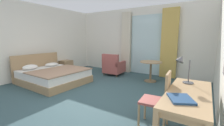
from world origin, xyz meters
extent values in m
cube|color=#334C51|center=(0.00, 0.00, -0.05)|extent=(6.34, 6.84, 0.10)
cube|color=white|center=(0.00, 3.16, 1.37)|extent=(5.94, 0.12, 2.74)
cube|color=white|center=(-2.91, 0.00, 1.37)|extent=(0.12, 6.44, 2.74)
cube|color=silver|center=(0.48, 3.08, 1.20)|extent=(1.36, 0.02, 2.41)
cube|color=beige|center=(-0.42, 2.98, 1.29)|extent=(0.41, 0.10, 2.57)
cube|color=tan|center=(1.38, 2.98, 1.29)|extent=(0.59, 0.10, 2.57)
cube|color=tan|center=(-1.64, 0.17, 0.11)|extent=(1.99, 1.74, 0.23)
cube|color=white|center=(-1.64, 0.17, 0.34)|extent=(1.93, 1.69, 0.22)
cube|color=tan|center=(-2.65, 0.19, 0.46)|extent=(0.10, 1.73, 0.92)
cube|color=#99755B|center=(-1.32, 0.16, 0.46)|extent=(1.33, 1.71, 0.03)
ellipsoid|color=white|center=(-2.36, -0.22, 0.53)|extent=(0.36, 0.50, 0.17)
ellipsoid|color=white|center=(-2.34, 0.59, 0.51)|extent=(0.36, 0.50, 0.12)
cube|color=tan|center=(-2.62, 1.51, 0.26)|extent=(0.41, 0.47, 0.52)
cube|color=#8F704E|center=(-2.62, 1.27, 0.36)|extent=(0.35, 0.01, 0.12)
cube|color=tan|center=(2.44, -0.65, 0.73)|extent=(0.55, 1.46, 0.04)
cube|color=tan|center=(2.44, -0.65, 0.68)|extent=(0.50, 1.39, 0.08)
cube|color=tan|center=(2.68, 0.05, 0.36)|extent=(0.06, 0.06, 0.72)
cube|color=tan|center=(2.20, 0.05, 0.36)|extent=(0.06, 0.06, 0.72)
cube|color=#9E4C47|center=(1.94, -0.54, 0.46)|extent=(0.47, 0.44, 0.04)
cube|color=tan|center=(2.14, -0.53, 0.72)|extent=(0.07, 0.39, 0.49)
cylinder|color=tan|center=(1.73, -0.37, 0.22)|extent=(0.04, 0.04, 0.44)
cylinder|color=tan|center=(1.76, -0.74, 0.22)|extent=(0.04, 0.04, 0.44)
cylinder|color=tan|center=(2.12, -0.34, 0.22)|extent=(0.04, 0.04, 0.44)
cylinder|color=tan|center=(2.15, -0.71, 0.22)|extent=(0.04, 0.04, 0.44)
cylinder|color=#4C4C51|center=(2.39, -0.19, 0.76)|extent=(0.17, 0.17, 0.02)
cylinder|color=#4C4C51|center=(2.39, -0.19, 0.95)|extent=(0.02, 0.02, 0.37)
cone|color=#4C4C51|center=(2.27, -0.32, 1.16)|extent=(0.17, 0.16, 0.18)
cube|color=navy|center=(2.39, -0.99, 0.76)|extent=(0.37, 0.40, 0.03)
cube|color=#9E4C47|center=(-0.57, 2.25, 0.25)|extent=(0.74, 0.77, 0.30)
cube|color=#9E4C47|center=(-0.56, 1.93, 0.63)|extent=(0.71, 0.15, 0.47)
cube|color=#9E4C47|center=(-0.27, 2.26, 0.48)|extent=(0.13, 0.75, 0.16)
cube|color=#9E4C47|center=(-0.88, 2.24, 0.48)|extent=(0.13, 0.75, 0.16)
cylinder|color=#4C3D2D|center=(-0.29, 2.57, 0.05)|extent=(0.04, 0.04, 0.10)
cylinder|color=#4C3D2D|center=(-0.88, 2.55, 0.05)|extent=(0.04, 0.04, 0.10)
cylinder|color=#4C3D2D|center=(-0.27, 1.95, 0.05)|extent=(0.04, 0.04, 0.10)
cylinder|color=#4C3D2D|center=(-0.86, 1.92, 0.05)|extent=(0.04, 0.04, 0.10)
cylinder|color=tan|center=(1.01, 2.09, 0.68)|extent=(0.74, 0.74, 0.03)
cylinder|color=brown|center=(1.01, 2.09, 0.33)|extent=(0.07, 0.07, 0.67)
cylinder|color=brown|center=(1.01, 2.09, 0.01)|extent=(0.41, 0.41, 0.02)
camera|label=1|loc=(2.62, -2.89, 1.49)|focal=24.05mm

